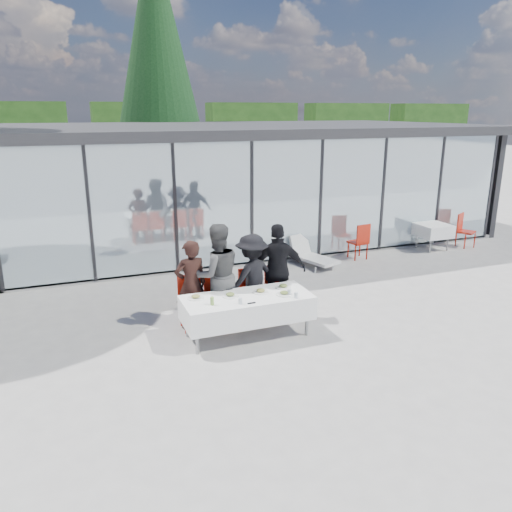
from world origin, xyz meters
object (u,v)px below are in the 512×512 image
(diner_a, at_px, (191,285))
(plate_b, at_px, (230,295))
(lounger, at_px, (310,254))
(spare_chair_b, at_px, (360,240))
(diner_chair_b, at_px, (217,296))
(diner_chair_c, at_px, (251,291))
(diner_d, at_px, (278,270))
(diner_chair_d, at_px, (277,288))
(plate_d, at_px, (283,286))
(diner_b, at_px, (217,275))
(plate_a, at_px, (196,297))
(plate_c, at_px, (261,291))
(diner_chair_a, at_px, (191,299))
(dining_table, at_px, (247,308))
(spare_table_right, at_px, (433,230))
(juice_bottle, at_px, (212,301))
(plate_extra, at_px, (284,293))
(folded_eyeglasses, at_px, (251,303))
(conifer_tree, at_px, (157,53))
(spare_chair_a, at_px, (463,229))
(diner_c, at_px, (252,277))

(diner_a, bearing_deg, plate_b, 125.50)
(lounger, bearing_deg, spare_chair_b, -3.33)
(diner_chair_b, height_order, diner_chair_c, same)
(diner_d, relative_size, diner_chair_d, 1.87)
(spare_chair_b, bearing_deg, diner_d, -143.00)
(diner_chair_d, relative_size, plate_d, 3.36)
(diner_chair_b, bearing_deg, diner_b, -90.00)
(diner_d, bearing_deg, plate_a, 29.83)
(plate_c, xyz_separation_m, lounger, (2.71, 3.39, -0.52))
(spare_chair_b, bearing_deg, diner_chair_a, -153.37)
(diner_b, bearing_deg, dining_table, 114.62)
(diner_chair_d, xyz_separation_m, plate_c, (-0.60, -0.65, 0.24))
(diner_chair_b, height_order, diner_chair_d, same)
(diner_d, xyz_separation_m, plate_d, (-0.12, -0.53, -0.14))
(spare_table_right, height_order, spare_chair_b, spare_chair_b)
(dining_table, height_order, diner_a, diner_a)
(diner_chair_c, distance_m, juice_bottle, 1.41)
(plate_extra, bearing_deg, spare_chair_b, 42.93)
(diner_chair_d, distance_m, folded_eyeglasses, 1.45)
(plate_c, xyz_separation_m, folded_eyeglasses, (-0.34, -0.43, -0.02))
(diner_chair_b, relative_size, diner_chair_c, 1.00)
(diner_chair_a, bearing_deg, folded_eyeglasses, -54.50)
(plate_b, height_order, lounger, plate_b)
(plate_b, distance_m, conifer_tree, 13.91)
(diner_a, xyz_separation_m, juice_bottle, (0.14, -0.88, -0.01))
(diner_b, height_order, spare_chair_b, diner_b)
(plate_extra, bearing_deg, diner_d, 73.60)
(plate_c, xyz_separation_m, spare_chair_a, (7.71, 3.37, -0.24))
(diner_chair_a, distance_m, plate_c, 1.31)
(plate_a, xyz_separation_m, plate_d, (1.63, -0.04, 0.00))
(diner_chair_a, height_order, spare_table_right, diner_chair_a)
(plate_extra, bearing_deg, conifer_tree, 88.29)
(diner_d, height_order, plate_d, diner_d)
(diner_c, distance_m, plate_a, 1.31)
(plate_a, xyz_separation_m, plate_b, (0.59, -0.12, 0.00))
(plate_b, bearing_deg, lounger, 45.87)
(plate_extra, relative_size, spare_table_right, 0.34)
(diner_chair_d, bearing_deg, diner_chair_a, 180.00)
(diner_a, distance_m, spare_chair_b, 5.93)
(dining_table, relative_size, spare_chair_a, 2.32)
(spare_chair_a, distance_m, spare_chair_b, 3.55)
(diner_chair_c, distance_m, plate_b, 0.93)
(diner_chair_a, relative_size, plate_a, 3.36)
(diner_chair_b, relative_size, plate_extra, 3.36)
(plate_b, relative_size, plate_c, 1.00)
(plate_a, bearing_deg, diner_chair_d, 16.67)
(plate_c, height_order, spare_chair_b, spare_chair_b)
(diner_c, relative_size, diner_d, 0.92)
(lounger, bearing_deg, plate_c, -128.69)
(juice_bottle, xyz_separation_m, lounger, (3.68, 3.65, -0.56))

